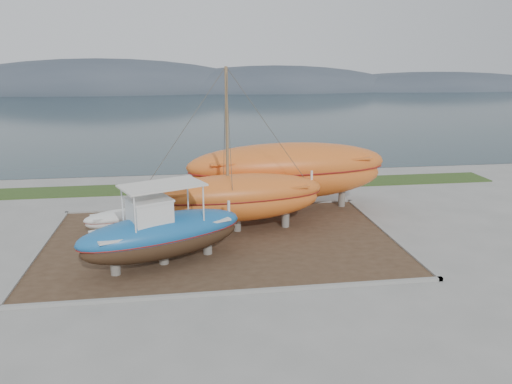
{
  "coord_description": "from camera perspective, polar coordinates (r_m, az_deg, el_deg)",
  "views": [
    {
      "loc": [
        -1.72,
        -20.71,
        9.44
      ],
      "look_at": [
        1.87,
        4.0,
        2.64
      ],
      "focal_mm": 35.0,
      "sensor_mm": 36.0,
      "label": 1
    }
  ],
  "objects": [
    {
      "name": "grass_strip",
      "position": [
        37.45,
        -5.37,
        0.62
      ],
      "size": [
        44.0,
        3.0,
        0.08
      ],
      "primitive_type": "cube",
      "color": "#284219",
      "rests_on": "ground"
    },
    {
      "name": "white_dinghy",
      "position": [
        28.53,
        -15.07,
        -3.22
      ],
      "size": [
        4.34,
        2.73,
        1.22
      ],
      "primitive_type": null,
      "rotation": [
        0.0,
        0.0,
        0.32
      ],
      "color": "white",
      "rests_on": "dirt_patch"
    },
    {
      "name": "orange_sailboat",
      "position": [
        26.75,
        -2.26,
        4.6
      ],
      "size": [
        9.99,
        3.82,
        8.9
      ],
      "primitive_type": null,
      "rotation": [
        0.0,
        0.0,
        0.1
      ],
      "color": "orange",
      "rests_on": "dirt_patch"
    },
    {
      "name": "orange_bare_hull",
      "position": [
        31.2,
        3.65,
        1.63
      ],
      "size": [
        12.8,
        4.51,
        4.13
      ],
      "primitive_type": null,
      "rotation": [
        0.0,
        0.0,
        0.06
      ],
      "color": "orange",
      "rests_on": "dirt_patch"
    },
    {
      "name": "sea",
      "position": [
        91.22,
        -7.23,
        9.17
      ],
      "size": [
        260.0,
        100.0,
        0.04
      ],
      "primitive_type": null,
      "color": "#1A2F35",
      "rests_on": "ground"
    },
    {
      "name": "blue_caique",
      "position": [
        23.35,
        -10.67,
        -3.72
      ],
      "size": [
        8.24,
        5.46,
        3.81
      ],
      "primitive_type": null,
      "rotation": [
        0.0,
        0.0,
        0.42
      ],
      "color": "#1B62A7",
      "rests_on": "dirt_patch"
    },
    {
      "name": "curb_frame",
      "position": [
        26.48,
        -4.02,
        -5.52
      ],
      "size": [
        18.6,
        12.6,
        0.15
      ],
      "primitive_type": null,
      "color": "gray",
      "rests_on": "ground"
    },
    {
      "name": "dirt_patch",
      "position": [
        26.5,
        -4.02,
        -5.61
      ],
      "size": [
        18.0,
        12.0,
        0.06
      ],
      "primitive_type": "cube",
      "color": "#422D1E",
      "rests_on": "ground"
    },
    {
      "name": "ground",
      "position": [
        22.83,
        -3.24,
        -9.23
      ],
      "size": [
        140.0,
        140.0,
        0.0
      ],
      "primitive_type": "plane",
      "color": "gray",
      "rests_on": "ground"
    },
    {
      "name": "mountain_ridge",
      "position": [
        146.03,
        -7.72,
        11.38
      ],
      "size": [
        200.0,
        36.0,
        20.0
      ],
      "primitive_type": null,
      "color": "#333D49",
      "rests_on": "ground"
    }
  ]
}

